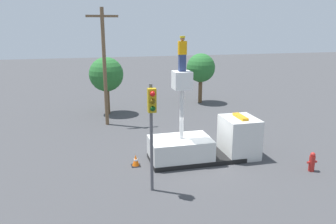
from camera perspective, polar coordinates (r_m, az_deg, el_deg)
ground_plane at (r=18.24m, az=4.86°, el=-8.26°), size 120.00×120.00×0.00m
bucket_truck at (r=18.09m, az=6.75°, el=-5.37°), size 5.97×2.19×4.89m
worker at (r=16.57m, az=2.51°, el=10.10°), size 0.40×0.26×1.75m
traffic_light_pole at (r=13.68m, az=-2.84°, el=-0.98°), size 0.34×0.57×4.83m
fire_hydrant at (r=18.18m, az=23.78°, el=-7.96°), size 0.53×0.29×1.00m
traffic_cone_rear at (r=17.40m, az=-5.64°, el=-8.43°), size 0.47×0.47×0.61m
tree_left_bg at (r=30.76m, az=5.74°, el=7.61°), size 2.65×2.65×4.63m
tree_right_bg at (r=27.11m, az=-10.70°, el=6.41°), size 2.77×2.77×4.67m
utility_pole at (r=23.86m, az=-11.02°, el=8.25°), size 2.20×0.26×8.34m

